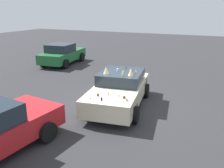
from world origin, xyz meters
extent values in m
plane|color=#2D2D30|center=(0.00, 0.00, 0.00)|extent=(60.00, 60.00, 0.00)
cube|color=beige|center=(0.00, 0.00, 0.58)|extent=(4.53, 2.45, 0.64)
cube|color=#1E2833|center=(0.42, 0.06, 1.13)|extent=(2.16, 1.95, 0.45)
cylinder|color=black|center=(-1.18, -1.12, 0.31)|extent=(0.64, 0.31, 0.62)
cylinder|color=black|center=(-1.46, 0.72, 0.31)|extent=(0.64, 0.31, 0.62)
cylinder|color=black|center=(1.46, -0.72, 0.31)|extent=(0.64, 0.31, 0.62)
cylinder|color=black|center=(1.18, 1.12, 0.31)|extent=(0.64, 0.31, 0.62)
ellipsoid|color=black|center=(-0.71, 0.82, 0.53)|extent=(0.18, 0.05, 0.15)
ellipsoid|color=black|center=(1.55, -0.69, 0.65)|extent=(0.14, 0.04, 0.15)
ellipsoid|color=black|center=(1.79, -0.65, 0.52)|extent=(0.16, 0.04, 0.13)
ellipsoid|color=black|center=(1.78, -0.65, 0.72)|extent=(0.20, 0.05, 0.16)
ellipsoid|color=black|center=(1.19, -0.74, 0.65)|extent=(0.16, 0.04, 0.14)
ellipsoid|color=black|center=(0.82, 1.05, 0.72)|extent=(0.14, 0.04, 0.14)
ellipsoid|color=black|center=(-0.21, 0.89, 0.60)|extent=(0.16, 0.04, 0.12)
ellipsoid|color=black|center=(-0.69, -1.03, 0.48)|extent=(0.17, 0.04, 0.12)
ellipsoid|color=black|center=(-1.34, -1.13, 0.61)|extent=(0.18, 0.05, 0.15)
cylinder|color=gray|center=(-1.49, -0.92, 0.95)|extent=(0.11, 0.11, 0.09)
cone|color=silver|center=(-1.83, 0.27, 0.96)|extent=(0.11, 0.11, 0.12)
cone|color=tan|center=(-1.18, -0.09, 0.96)|extent=(0.11, 0.11, 0.12)
cylinder|color=black|center=(-1.81, -0.15, 0.96)|extent=(0.06, 0.06, 0.11)
cylinder|color=#51381E|center=(-1.30, -0.75, 0.94)|extent=(0.14, 0.14, 0.07)
cylinder|color=silver|center=(-1.19, -0.19, 0.93)|extent=(0.11, 0.11, 0.07)
cylinder|color=#51381E|center=(-1.47, 0.17, 0.94)|extent=(0.11, 0.11, 0.08)
sphere|color=tan|center=(-1.19, -0.51, 0.93)|extent=(0.07, 0.07, 0.07)
cone|color=#51381E|center=(0.33, -0.57, 1.41)|extent=(0.05, 0.05, 0.11)
cone|color=black|center=(0.55, -0.27, 1.41)|extent=(0.05, 0.05, 0.10)
cylinder|color=#51381E|center=(0.95, 0.08, 1.40)|extent=(0.05, 0.05, 0.09)
cone|color=orange|center=(0.56, -0.52, 1.40)|extent=(0.10, 0.10, 0.08)
cone|color=#51381E|center=(0.81, -0.28, 1.39)|extent=(0.08, 0.08, 0.07)
cylinder|color=orange|center=(0.60, -0.28, 1.39)|extent=(0.10, 0.10, 0.07)
cylinder|color=tan|center=(0.30, -0.06, 1.39)|extent=(0.06, 0.06, 0.06)
cylinder|color=silver|center=(0.40, 0.23, 1.41)|extent=(0.08, 0.08, 0.11)
cylinder|color=tan|center=(-0.22, -0.25, 1.41)|extent=(0.08, 0.08, 0.12)
cone|color=#D8BC7F|center=(-0.02, -0.51, 1.50)|extent=(0.21, 0.21, 0.28)
cone|color=#D8BC7F|center=(-0.18, 0.48, 1.50)|extent=(0.21, 0.21, 0.28)
cylinder|color=black|center=(-3.23, 2.68, 0.31)|extent=(0.64, 0.28, 0.62)
cylinder|color=black|center=(-3.43, 0.84, 0.31)|extent=(0.64, 0.28, 0.62)
cube|color=#1E602D|center=(5.53, 6.74, 0.60)|extent=(4.19, 2.16, 0.66)
cube|color=#1E2833|center=(5.24, 6.71, 1.20)|extent=(1.85, 1.77, 0.55)
cylinder|color=black|center=(6.67, 7.76, 0.32)|extent=(0.65, 0.29, 0.63)
cylinder|color=black|center=(6.86, 5.99, 0.32)|extent=(0.65, 0.29, 0.63)
cylinder|color=black|center=(4.19, 7.49, 0.32)|extent=(0.65, 0.29, 0.63)
cylinder|color=black|center=(4.38, 5.72, 0.32)|extent=(0.65, 0.29, 0.63)
camera|label=1|loc=(-8.36, -3.54, 3.82)|focal=38.07mm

